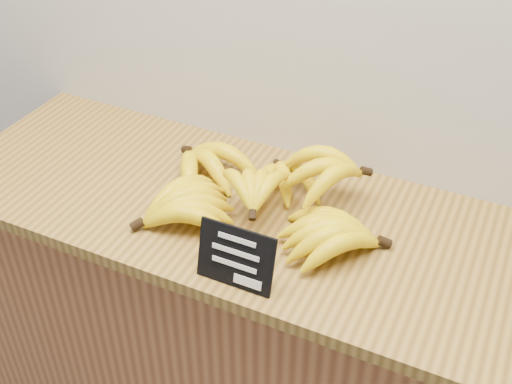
{
  "coord_description": "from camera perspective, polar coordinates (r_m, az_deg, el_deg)",
  "views": [
    {
      "loc": [
        0.52,
        1.75,
        1.81
      ],
      "look_at": [
        0.07,
        2.7,
        1.02
      ],
      "focal_mm": 45.0,
      "sensor_mm": 36.0,
      "label": 1
    }
  ],
  "objects": [
    {
      "name": "counter",
      "position": [
        1.75,
        0.72,
        -14.17
      ],
      "size": [
        1.54,
        0.5,
        0.9
      ],
      "primitive_type": "cube",
      "color": "#9A5B31",
      "rests_on": "ground"
    },
    {
      "name": "counter_top",
      "position": [
        1.42,
        0.87,
        -2.3
      ],
      "size": [
        1.53,
        0.54,
        0.03
      ],
      "primitive_type": "cube",
      "color": "olive",
      "rests_on": "counter"
    },
    {
      "name": "chalkboard_sign",
      "position": [
        1.21,
        -1.83,
        -5.84
      ],
      "size": [
        0.16,
        0.04,
        0.12
      ],
      "primitive_type": "cube",
      "rotation": [
        -0.26,
        0.0,
        0.0
      ],
      "color": "black",
      "rests_on": "counter_top"
    },
    {
      "name": "banana_pile",
      "position": [
        1.39,
        0.44,
        -0.01
      ],
      "size": [
        0.55,
        0.37,
        0.12
      ],
      "color": "yellow",
      "rests_on": "counter_top"
    }
  ]
}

